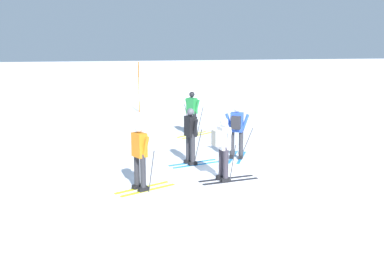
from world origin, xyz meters
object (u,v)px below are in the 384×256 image
object	(u,v)px
skier_green	(192,112)
skier_blue	(237,129)
skier_orange	(140,155)
skier_white	(223,146)
trail_marker_pole	(139,87)
skier_black	(191,135)

from	to	relation	value
skier_green	skier_blue	bearing A→B (deg)	-79.27
skier_green	skier_orange	xyz separation A→B (m)	(-2.47, -6.46, -0.00)
skier_white	trail_marker_pole	size ratio (longest dim) A/B	0.68
skier_black	skier_orange	world-z (taller)	same
skier_white	trail_marker_pole	bearing A→B (deg)	96.13
skier_orange	skier_black	bearing A→B (deg)	53.14
skier_black	trail_marker_pole	xyz separation A→B (m)	(-0.78, 10.46, 0.34)
skier_blue	trail_marker_pole	distance (m)	10.30
skier_blue	skier_orange	xyz separation A→B (m)	(-3.20, -2.65, -0.04)
skier_black	skier_white	xyz separation A→B (m)	(0.54, -1.81, 0.04)
skier_orange	trail_marker_pole	bearing A→B (deg)	85.95
skier_white	skier_black	bearing A→B (deg)	106.64
skier_white	trail_marker_pole	xyz separation A→B (m)	(-1.32, 12.27, 0.30)
skier_green	trail_marker_pole	bearing A→B (deg)	104.20
skier_blue	skier_white	size ratio (longest dim) A/B	1.00
skier_orange	trail_marker_pole	xyz separation A→B (m)	(0.90, 12.69, 0.34)
skier_green	trail_marker_pole	distance (m)	6.44
skier_black	skier_blue	size ratio (longest dim) A/B	1.00
skier_black	skier_green	bearing A→B (deg)	79.28
skier_blue	skier_white	distance (m)	2.43
skier_white	skier_orange	bearing A→B (deg)	-169.21
skier_green	trail_marker_pole	world-z (taller)	trail_marker_pole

